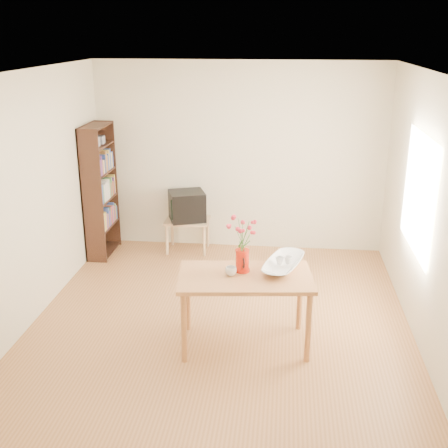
# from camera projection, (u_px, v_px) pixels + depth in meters

# --- Properties ---
(room) EXTENTS (4.50, 4.50, 4.50)m
(room) POSITION_uv_depth(u_px,v_px,m) (224.00, 205.00, 5.63)
(room) COLOR #976135
(room) RESTS_ON ground
(table) EXTENTS (1.35, 0.87, 0.75)m
(table) POSITION_uv_depth(u_px,v_px,m) (245.00, 284.00, 5.38)
(table) COLOR #AA6A3A
(table) RESTS_ON ground
(tv_stand) EXTENTS (0.60, 0.45, 0.46)m
(tv_stand) POSITION_uv_depth(u_px,v_px,m) (187.00, 225.00, 7.85)
(tv_stand) COLOR tan
(tv_stand) RESTS_ON ground
(bookshelf) EXTENTS (0.28, 0.70, 1.80)m
(bookshelf) POSITION_uv_depth(u_px,v_px,m) (101.00, 195.00, 7.61)
(bookshelf) COLOR black
(bookshelf) RESTS_ON ground
(pitcher) EXTENTS (0.15, 0.22, 0.23)m
(pitcher) POSITION_uv_depth(u_px,v_px,m) (242.00, 261.00, 5.42)
(pitcher) COLOR red
(pitcher) RESTS_ON table
(flowers) EXTENTS (0.26, 0.26, 0.36)m
(flowers) POSITION_uv_depth(u_px,v_px,m) (243.00, 233.00, 5.32)
(flowers) COLOR #DD3449
(flowers) RESTS_ON pitcher
(mug) EXTENTS (0.15, 0.15, 0.09)m
(mug) POSITION_uv_depth(u_px,v_px,m) (231.00, 271.00, 5.34)
(mug) COLOR white
(mug) RESTS_ON table
(bowl) EXTENTS (0.58, 0.58, 0.44)m
(bowl) POSITION_uv_depth(u_px,v_px,m) (284.00, 247.00, 5.46)
(bowl) COLOR white
(bowl) RESTS_ON table
(teacup_a) EXTENTS (0.08, 0.08, 0.06)m
(teacup_a) POSITION_uv_depth(u_px,v_px,m) (280.00, 251.00, 5.48)
(teacup_a) COLOR white
(teacup_a) RESTS_ON bowl
(teacup_b) EXTENTS (0.09, 0.09, 0.06)m
(teacup_b) POSITION_uv_depth(u_px,v_px,m) (289.00, 250.00, 5.49)
(teacup_b) COLOR white
(teacup_b) RESTS_ON bowl
(television) EXTENTS (0.58, 0.56, 0.40)m
(television) POSITION_uv_depth(u_px,v_px,m) (187.00, 205.00, 7.77)
(television) COLOR black
(television) RESTS_ON tv_stand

